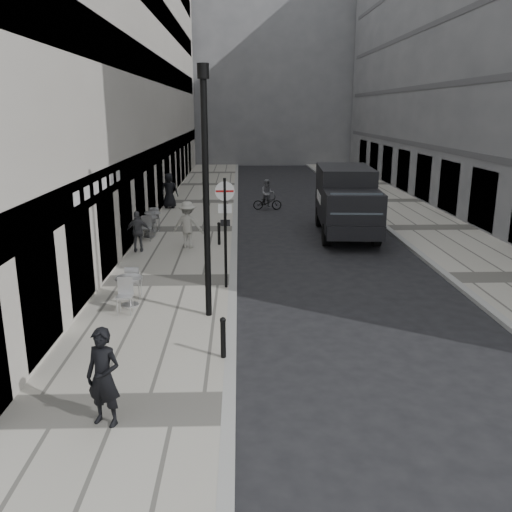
{
  "coord_description": "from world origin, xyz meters",
  "views": [
    {
      "loc": [
        0.23,
        -6.02,
        5.3
      ],
      "look_at": [
        0.67,
        8.44,
        1.4
      ],
      "focal_mm": 38.0,
      "sensor_mm": 36.0,
      "label": 1
    }
  ],
  "objects_px": {
    "sign_post": "(225,218)",
    "lamppost": "(206,182)",
    "walking_man": "(104,377)",
    "cyclist": "(267,198)",
    "panel_van": "(346,198)"
  },
  "relations": [
    {
      "from": "walking_man",
      "to": "sign_post",
      "type": "relative_size",
      "value": 0.52
    },
    {
      "from": "cyclist",
      "to": "sign_post",
      "type": "bearing_deg",
      "value": -97.36
    },
    {
      "from": "sign_post",
      "to": "lamppost",
      "type": "bearing_deg",
      "value": -100.33
    },
    {
      "from": "lamppost",
      "to": "panel_van",
      "type": "xyz_separation_m",
      "value": [
        5.46,
        9.9,
        -1.97
      ]
    },
    {
      "from": "walking_man",
      "to": "panel_van",
      "type": "height_order",
      "value": "panel_van"
    },
    {
      "from": "panel_van",
      "to": "lamppost",
      "type": "bearing_deg",
      "value": -114.94
    },
    {
      "from": "walking_man",
      "to": "panel_van",
      "type": "relative_size",
      "value": 0.28
    },
    {
      "from": "sign_post",
      "to": "cyclist",
      "type": "height_order",
      "value": "sign_post"
    },
    {
      "from": "lamppost",
      "to": "panel_van",
      "type": "height_order",
      "value": "lamppost"
    },
    {
      "from": "panel_van",
      "to": "cyclist",
      "type": "bearing_deg",
      "value": 120.53
    },
    {
      "from": "walking_man",
      "to": "sign_post",
      "type": "distance_m",
      "value": 7.66
    },
    {
      "from": "cyclist",
      "to": "lamppost",
      "type": "bearing_deg",
      "value": -97.62
    },
    {
      "from": "walking_man",
      "to": "panel_van",
      "type": "bearing_deg",
      "value": 85.45
    },
    {
      "from": "sign_post",
      "to": "panel_van",
      "type": "relative_size",
      "value": 0.53
    },
    {
      "from": "walking_man",
      "to": "cyclist",
      "type": "height_order",
      "value": "walking_man"
    }
  ]
}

